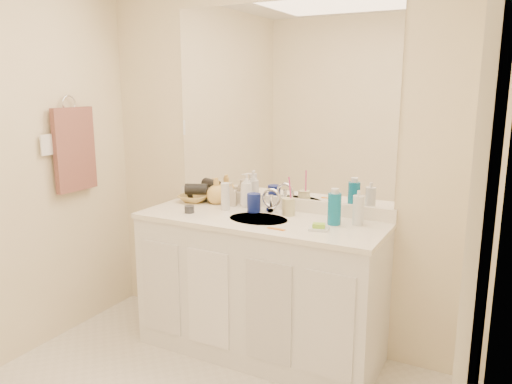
% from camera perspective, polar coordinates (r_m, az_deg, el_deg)
% --- Properties ---
extents(wall_back, '(2.60, 0.02, 2.40)m').
position_cam_1_polar(wall_back, '(3.20, 2.72, 3.72)').
color(wall_back, '#F9E9C3').
rests_on(wall_back, floor).
extents(wall_right, '(0.02, 2.60, 2.40)m').
position_cam_1_polar(wall_right, '(1.64, 25.35, -5.74)').
color(wall_right, '#F9E9C3').
rests_on(wall_right, floor).
extents(vanity_cabinet, '(1.50, 0.55, 0.85)m').
position_cam_1_polar(vanity_cabinet, '(3.17, 0.43, -10.94)').
color(vanity_cabinet, white).
rests_on(vanity_cabinet, floor).
extents(countertop, '(1.52, 0.57, 0.03)m').
position_cam_1_polar(countertop, '(3.02, 0.44, -3.25)').
color(countertop, white).
rests_on(countertop, vanity_cabinet).
extents(backsplash, '(1.52, 0.03, 0.08)m').
position_cam_1_polar(backsplash, '(3.24, 2.56, -1.22)').
color(backsplash, white).
rests_on(backsplash, countertop).
extents(sink_basin, '(0.37, 0.37, 0.02)m').
position_cam_1_polar(sink_basin, '(3.01, 0.27, -3.29)').
color(sink_basin, '#B4B09D').
rests_on(sink_basin, countertop).
extents(faucet, '(0.02, 0.02, 0.11)m').
position_cam_1_polar(faucet, '(3.15, 1.78, -1.33)').
color(faucet, silver).
rests_on(faucet, countertop).
extents(mirror, '(1.48, 0.01, 1.20)m').
position_cam_1_polar(mirror, '(3.16, 2.74, 10.18)').
color(mirror, white).
rests_on(mirror, wall_back).
extents(blue_mug, '(0.10, 0.10, 0.12)m').
position_cam_1_polar(blue_mug, '(3.15, -0.25, -1.23)').
color(blue_mug, navy).
rests_on(blue_mug, countertop).
extents(tan_cup, '(0.10, 0.10, 0.11)m').
position_cam_1_polar(tan_cup, '(3.07, 3.74, -1.70)').
color(tan_cup, beige).
rests_on(tan_cup, countertop).
extents(toothbrush, '(0.02, 0.04, 0.19)m').
position_cam_1_polar(toothbrush, '(3.05, 3.94, 0.04)').
color(toothbrush, '#F34095').
rests_on(toothbrush, tan_cup).
extents(mouthwash_bottle, '(0.08, 0.08, 0.18)m').
position_cam_1_polar(mouthwash_bottle, '(2.90, 8.95, -1.93)').
color(mouthwash_bottle, '#0C6B98').
rests_on(mouthwash_bottle, countertop).
extents(clear_pump_bottle, '(0.08, 0.08, 0.17)m').
position_cam_1_polar(clear_pump_bottle, '(2.92, 11.60, -2.06)').
color(clear_pump_bottle, silver).
rests_on(clear_pump_bottle, countertop).
extents(soap_dish, '(0.12, 0.11, 0.01)m').
position_cam_1_polar(soap_dish, '(2.80, 7.19, -4.19)').
color(soap_dish, silver).
rests_on(soap_dish, countertop).
extents(green_soap, '(0.08, 0.07, 0.02)m').
position_cam_1_polar(green_soap, '(2.79, 7.20, -3.83)').
color(green_soap, '#8ED233').
rests_on(green_soap, soap_dish).
extents(orange_comb, '(0.11, 0.03, 0.00)m').
position_cam_1_polar(orange_comb, '(2.79, 2.30, -4.23)').
color(orange_comb, orange).
rests_on(orange_comb, countertop).
extents(dark_jar, '(0.08, 0.08, 0.04)m').
position_cam_1_polar(dark_jar, '(3.17, -7.62, -1.97)').
color(dark_jar, '#303136').
rests_on(dark_jar, countertop).
extents(extra_white_bottle, '(0.06, 0.06, 0.18)m').
position_cam_1_polar(extra_white_bottle, '(3.20, -3.53, -0.51)').
color(extra_white_bottle, silver).
rests_on(extra_white_bottle, countertop).
extents(soap_bottle_white, '(0.11, 0.11, 0.22)m').
position_cam_1_polar(soap_bottle_white, '(3.28, -1.08, 0.23)').
color(soap_bottle_white, white).
rests_on(soap_bottle_white, countertop).
extents(soap_bottle_cream, '(0.09, 0.09, 0.16)m').
position_cam_1_polar(soap_bottle_cream, '(3.32, -2.86, -0.22)').
color(soap_bottle_cream, beige).
rests_on(soap_bottle_cream, countertop).
extents(soap_bottle_yellow, '(0.17, 0.17, 0.18)m').
position_cam_1_polar(soap_bottle_yellow, '(3.38, -4.53, 0.15)').
color(soap_bottle_yellow, '#E1B457').
rests_on(soap_bottle_yellow, countertop).
extents(wicker_basket, '(0.22, 0.22, 0.05)m').
position_cam_1_polar(wicker_basket, '(3.45, -7.06, -0.70)').
color(wicker_basket, tan).
rests_on(wicker_basket, countertop).
extents(hair_dryer, '(0.17, 0.13, 0.08)m').
position_cam_1_polar(hair_dryer, '(3.43, -6.82, 0.32)').
color(hair_dryer, black).
rests_on(hair_dryer, wicker_basket).
extents(towel_ring, '(0.01, 0.11, 0.11)m').
position_cam_1_polar(towel_ring, '(3.51, -20.61, 9.46)').
color(towel_ring, silver).
rests_on(towel_ring, wall_left).
extents(hand_towel, '(0.04, 0.32, 0.55)m').
position_cam_1_polar(hand_towel, '(3.51, -20.02, 4.59)').
color(hand_towel, brown).
rests_on(hand_towel, towel_ring).
extents(switch_plate, '(0.01, 0.08, 0.13)m').
position_cam_1_polar(switch_plate, '(3.39, -22.82, 4.98)').
color(switch_plate, white).
rests_on(switch_plate, wall_left).
extents(door, '(0.02, 0.82, 2.00)m').
position_cam_1_polar(door, '(1.43, 23.46, -16.78)').
color(door, silver).
rests_on(door, floor).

